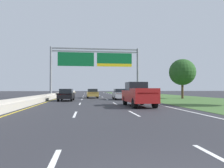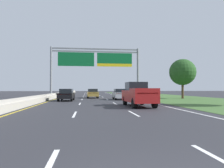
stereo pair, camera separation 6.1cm
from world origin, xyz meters
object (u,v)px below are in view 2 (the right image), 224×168
object	(u,v)px
car_silver_right_lane_sedan	(120,94)
car_black_left_lane_sedan	(66,95)
roadside_tree_mid	(182,72)
overhead_sign_gantry	(96,62)
pickup_truck_red	(138,94)
car_gold_centre_lane_sedan	(93,93)

from	to	relation	value
car_silver_right_lane_sedan	car_black_left_lane_sedan	xyz separation A→B (m)	(-7.45, -2.24, 0.00)
car_silver_right_lane_sedan	roadside_tree_mid	distance (m)	11.12
overhead_sign_gantry	pickup_truck_red	size ratio (longest dim) A/B	2.77
car_black_left_lane_sedan	roadside_tree_mid	world-z (taller)	roadside_tree_mid
overhead_sign_gantry	pickup_truck_red	xyz separation A→B (m)	(3.17, -16.92, -5.06)
overhead_sign_gantry	car_silver_right_lane_sedan	world-z (taller)	overhead_sign_gantry
car_gold_centre_lane_sedan	car_silver_right_lane_sedan	distance (m)	6.72
car_gold_centre_lane_sedan	car_silver_right_lane_sedan	xyz separation A→B (m)	(3.84, -5.51, 0.00)
overhead_sign_gantry	car_gold_centre_lane_sedan	xyz separation A→B (m)	(-0.49, 0.33, -5.32)
overhead_sign_gantry	roadside_tree_mid	xyz separation A→B (m)	(13.80, -3.49, -1.90)
car_silver_right_lane_sedan	overhead_sign_gantry	bearing A→B (deg)	34.14
pickup_truck_red	car_gold_centre_lane_sedan	size ratio (longest dim) A/B	1.22
car_black_left_lane_sedan	roadside_tree_mid	xyz separation A→B (m)	(17.89, 3.93, 3.43)
pickup_truck_red	car_gold_centre_lane_sedan	distance (m)	17.63
car_silver_right_lane_sedan	roadside_tree_mid	world-z (taller)	roadside_tree_mid
car_gold_centre_lane_sedan	car_silver_right_lane_sedan	size ratio (longest dim) A/B	1.00
car_black_left_lane_sedan	roadside_tree_mid	size ratio (longest dim) A/B	0.70
car_silver_right_lane_sedan	roadside_tree_mid	size ratio (longest dim) A/B	0.70
pickup_truck_red	car_black_left_lane_sedan	distance (m)	11.96
overhead_sign_gantry	car_gold_centre_lane_sedan	bearing A→B (deg)	146.07
car_black_left_lane_sedan	overhead_sign_gantry	bearing A→B (deg)	-27.60
car_silver_right_lane_sedan	car_black_left_lane_sedan	size ratio (longest dim) A/B	1.00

